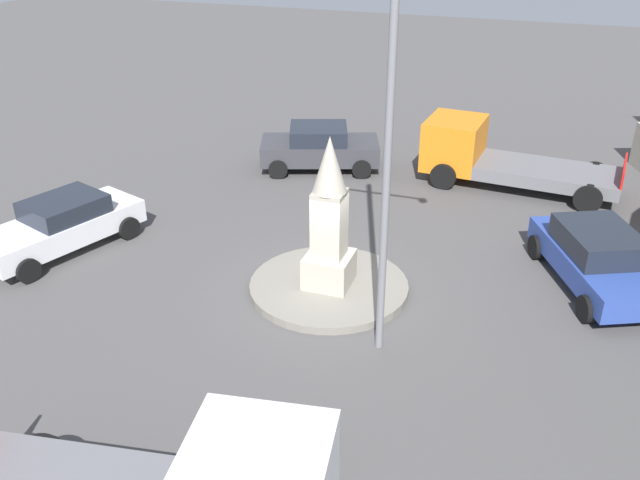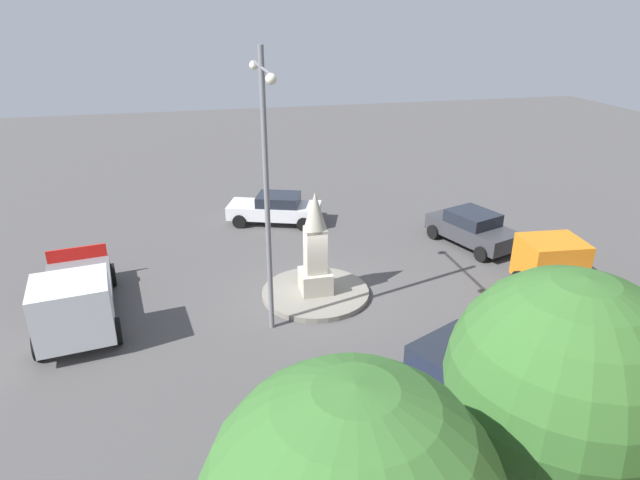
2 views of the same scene
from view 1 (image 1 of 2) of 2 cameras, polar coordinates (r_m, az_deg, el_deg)
ground_plane at (r=17.04m, az=0.73°, el=-4.10°), size 80.00×80.00×0.00m
traffic_island at (r=17.00m, az=0.73°, el=-3.82°), size 3.87×3.87×0.19m
monument at (r=16.17m, az=0.77°, el=1.47°), size 1.08×1.08×3.73m
streetlamp at (r=12.86m, az=5.73°, el=10.50°), size 3.73×0.28×8.68m
car_blue_waiting at (r=18.16m, az=21.69°, el=-1.32°), size 3.39×4.64×1.50m
car_white_far_side at (r=19.81m, az=-20.39°, el=1.21°), size 3.03×4.67×1.43m
car_dark_grey_approaching at (r=24.10m, az=-0.04°, el=7.63°), size 4.37×3.05×1.51m
truck_orange_parked_right at (r=23.46m, az=13.94°, el=6.67°), size 6.33×2.82×2.02m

